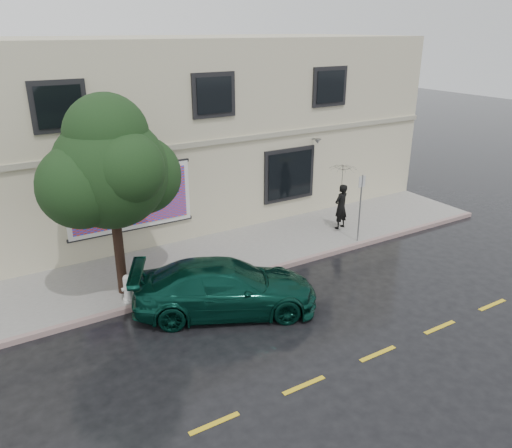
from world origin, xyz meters
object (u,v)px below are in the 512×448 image
car (225,287)px  fire_hydrant (128,288)px  pedestrian (341,207)px  street_tree (110,172)px

car → fire_hydrant: bearing=78.1°
pedestrian → fire_hydrant: size_ratio=2.13×
pedestrian → fire_hydrant: pedestrian is taller
fire_hydrant → pedestrian: bearing=-7.0°
car → street_tree: 4.36m
car → fire_hydrant: car is taller
pedestrian → street_tree: street_tree is taller
pedestrian → street_tree: bearing=-8.5°
pedestrian → street_tree: (-8.63, -0.58, 2.73)m
pedestrian → car: bearing=11.3°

